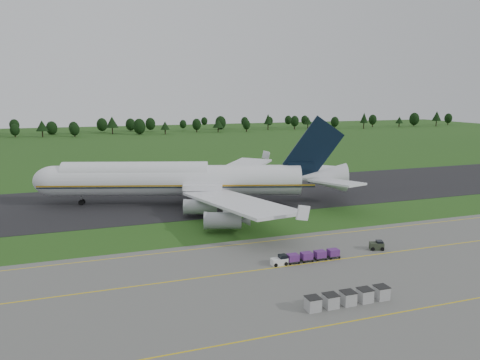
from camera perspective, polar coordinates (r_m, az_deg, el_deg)
name	(u,v)px	position (r m, az deg, el deg)	size (l,w,h in m)	color
ground	(239,227)	(90.49, -0.16, -5.78)	(600.00, 600.00, 0.00)	#234C17
apron	(328,299)	(61.36, 10.66, -14.10)	(300.00, 52.00, 0.06)	#60605B
taxiway	(202,197)	(116.47, -4.70, -2.10)	(300.00, 40.00, 0.08)	black
apron_markings	(302,278)	(66.98, 7.61, -11.80)	(300.00, 30.20, 0.01)	yellow
tree_line	(118,125)	(303.57, -14.70, 6.52)	(526.66, 21.21, 11.70)	black
aircraft	(184,179)	(108.57, -6.85, 0.07)	(72.84, 67.76, 20.48)	white
baggage_train	(305,257)	(73.08, 7.93, -9.26)	(11.34, 1.45, 1.39)	white
utility_cart	(377,246)	(80.88, 16.31, -7.74)	(2.50, 1.97, 1.21)	#2C3424
uld_row	(348,298)	(60.10, 13.03, -13.83)	(11.28, 1.68, 1.66)	#A2A2A2
edge_markers	(242,217)	(96.81, 0.27, -4.53)	(11.59, 0.30, 0.60)	#F45607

